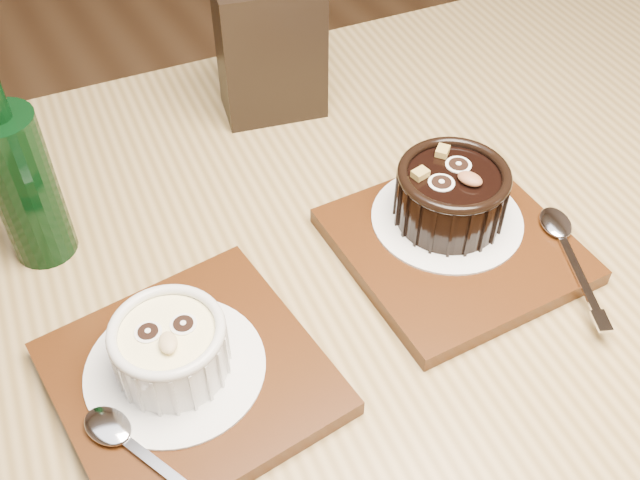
# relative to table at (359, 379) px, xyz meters

# --- Properties ---
(table) EXTENTS (1.28, 0.92, 0.75)m
(table) POSITION_rel_table_xyz_m (0.00, 0.00, 0.00)
(table) COLOR olive
(table) RESTS_ON ground
(tray_left) EXTENTS (0.19, 0.19, 0.01)m
(tray_left) POSITION_rel_table_xyz_m (-0.14, 0.01, 0.10)
(tray_left) COLOR #42200B
(tray_left) RESTS_ON table
(doily_left) EXTENTS (0.13, 0.13, 0.00)m
(doily_left) POSITION_rel_table_xyz_m (-0.15, 0.01, 0.11)
(doily_left) COLOR white
(doily_left) RESTS_ON tray_left
(ramekin_white) EXTENTS (0.08, 0.08, 0.05)m
(ramekin_white) POSITION_rel_table_xyz_m (-0.15, 0.01, 0.13)
(ramekin_white) COLOR silver
(ramekin_white) RESTS_ON doily_left
(spoon_left) EXTENTS (0.08, 0.13, 0.01)m
(spoon_left) POSITION_rel_table_xyz_m (-0.19, -0.04, 0.11)
(spoon_left) COLOR silver
(spoon_left) RESTS_ON tray_left
(tray_right) EXTENTS (0.18, 0.18, 0.01)m
(tray_right) POSITION_rel_table_xyz_m (0.10, 0.02, 0.10)
(tray_right) COLOR #42200B
(tray_right) RESTS_ON table
(doily_right) EXTENTS (0.13, 0.13, 0.00)m
(doily_right) POSITION_rel_table_xyz_m (0.11, 0.04, 0.11)
(doily_right) COLOR white
(doily_right) RESTS_ON tray_right
(ramekin_dark) EXTENTS (0.09, 0.09, 0.06)m
(ramekin_dark) POSITION_rel_table_xyz_m (0.11, 0.04, 0.14)
(ramekin_dark) COLOR black
(ramekin_dark) RESTS_ON doily_right
(spoon_right) EXTENTS (0.08, 0.13, 0.01)m
(spoon_right) POSITION_rel_table_xyz_m (0.17, -0.04, 0.11)
(spoon_right) COLOR silver
(spoon_right) RESTS_ON tray_right
(condiment_stand) EXTENTS (0.11, 0.08, 0.14)m
(condiment_stand) POSITION_rel_table_xyz_m (0.06, 0.28, 0.16)
(condiment_stand) COLOR black
(condiment_stand) RESTS_ON table
(green_bottle) EXTENTS (0.05, 0.05, 0.19)m
(green_bottle) POSITION_rel_table_xyz_m (-0.20, 0.19, 0.17)
(green_bottle) COLOR black
(green_bottle) RESTS_ON table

